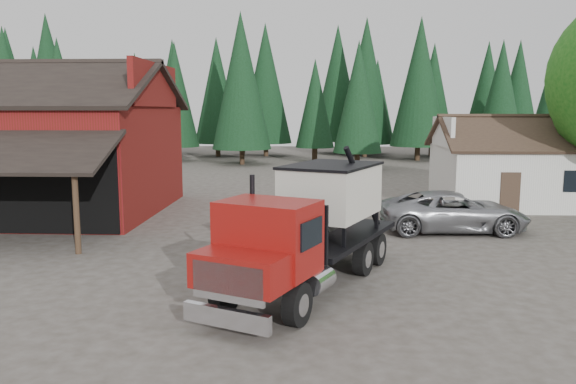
{
  "coord_description": "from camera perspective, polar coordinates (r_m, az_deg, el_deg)",
  "views": [
    {
      "loc": [
        2.33,
        -16.13,
        4.83
      ],
      "look_at": [
        1.42,
        4.62,
        1.8
      ],
      "focal_mm": 35.0,
      "sensor_mm": 36.0,
      "label": 1
    }
  ],
  "objects": [
    {
      "name": "near_pine_a",
      "position": [
        50.42,
        -26.73,
        9.2
      ],
      "size": [
        4.4,
        4.4,
        11.4
      ],
      "color": "#382619",
      "rests_on": "ground"
    },
    {
      "name": "near_pine_b",
      "position": [
        46.29,
        7.14,
        9.55
      ],
      "size": [
        3.96,
        3.96,
        10.4
      ],
      "color": "#382619",
      "rests_on": "ground"
    },
    {
      "name": "ground",
      "position": [
        17.0,
        -5.54,
        -8.25
      ],
      "size": [
        120.0,
        120.0,
        0.0
      ],
      "primitive_type": "plane",
      "color": "#443F35",
      "rests_on": "ground"
    },
    {
      "name": "feed_truck",
      "position": [
        15.36,
        2.31,
        -3.19
      ],
      "size": [
        5.52,
        8.57,
        3.79
      ],
      "rotation": [
        0.0,
        0.0,
        -0.43
      ],
      "color": "black",
      "rests_on": "ground"
    },
    {
      "name": "farmhouse",
      "position": [
        31.18,
        22.51,
        1.84
      ],
      "size": [
        8.6,
        6.42,
        4.65
      ],
      "color": "silver",
      "rests_on": "ground"
    },
    {
      "name": "conifer_backdrop",
      "position": [
        58.38,
        0.2,
        3.56
      ],
      "size": [
        76.0,
        16.0,
        16.0
      ],
      "primitive_type": null,
      "color": "black",
      "rests_on": "ground"
    },
    {
      "name": "silver_car",
      "position": [
        23.44,
        16.47,
        -1.92
      ],
      "size": [
        5.91,
        2.87,
        1.62
      ],
      "primitive_type": "imported",
      "rotation": [
        0.0,
        0.0,
        1.6
      ],
      "color": "#93949A",
      "rests_on": "ground"
    },
    {
      "name": "red_barn",
      "position": [
        29.33,
        -24.59,
        3.37
      ],
      "size": [
        12.8,
        13.63,
        7.18
      ],
      "color": "maroon",
      "rests_on": "ground"
    },
    {
      "name": "near_pine_d",
      "position": [
        50.6,
        -4.78,
        11.18
      ],
      "size": [
        5.28,
        5.28,
        13.4
      ],
      "color": "#382619",
      "rests_on": "ground"
    }
  ]
}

